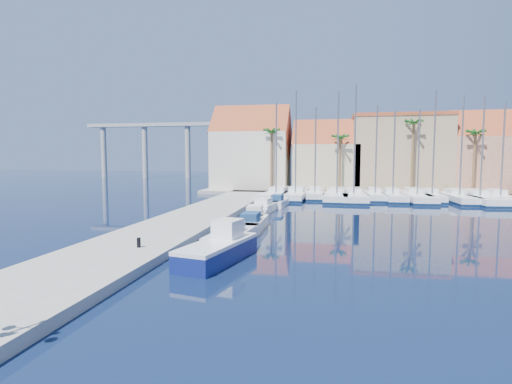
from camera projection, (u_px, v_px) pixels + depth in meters
ground at (266, 283)px, 17.88m from camera, size 260.00×260.00×0.00m
quay_west at (184, 223)px, 32.73m from camera, size 6.00×77.00×0.50m
shore_north at (377, 191)px, 63.00m from camera, size 54.00×16.00×0.50m
bollard at (139, 243)px, 22.67m from camera, size 0.22×0.22×0.56m
fishing_boat at (219, 248)px, 21.63m from camera, size 3.27×6.34×2.12m
motorboat_west_0 at (233, 235)px, 26.31m from camera, size 2.61×6.51×1.40m
motorboat_west_1 at (252, 223)px, 30.92m from camera, size 1.84×5.60×1.40m
motorboat_west_2 at (255, 215)px, 35.34m from camera, size 2.22×5.75×1.40m
motorboat_west_3 at (265, 206)px, 41.61m from camera, size 2.57×6.28×1.40m
motorboat_west_4 at (278, 202)px, 45.14m from camera, size 1.94×5.27×1.40m
sailboat_0 at (277, 195)px, 53.08m from camera, size 3.96×11.62×12.66m
sailboat_1 at (296, 195)px, 53.40m from camera, size 3.26×10.78×14.16m
sailboat_2 at (315, 194)px, 53.79m from camera, size 2.42×8.31×12.14m
sailboat_3 at (337, 196)px, 51.78m from camera, size 3.50×11.31×13.80m
sailboat_4 at (353, 196)px, 51.28m from camera, size 3.14×11.33×14.55m
sailboat_5 at (374, 195)px, 52.20m from camera, size 2.53×8.65×12.14m
sailboat_6 at (392, 196)px, 51.21m from camera, size 2.82×9.28×11.33m
sailboat_7 at (416, 197)px, 50.78m from camera, size 3.18×11.27×11.60m
sailboat_8 at (431, 196)px, 50.66m from camera, size 2.51×8.40×13.80m
sailboat_9 at (458, 197)px, 49.60m from camera, size 3.15×10.52×13.00m
sailboat_10 at (477, 198)px, 48.60m from camera, size 3.79×11.59×12.69m
sailboat_11 at (498, 198)px, 49.03m from camera, size 2.73×9.40×12.15m
building_0 at (252, 151)px, 65.16m from camera, size 12.30×9.00×13.50m
building_1 at (326, 159)px, 63.05m from camera, size 10.30×8.00×11.00m
building_2 at (398, 153)px, 61.91m from camera, size 14.20×10.20×11.50m
building_3 at (485, 155)px, 58.76m from camera, size 10.30×8.00×12.00m
palm_0 at (272, 134)px, 59.30m from camera, size 2.60×2.60×10.15m
palm_1 at (340, 139)px, 57.54m from camera, size 2.60×2.60×9.15m
palm_2 at (414, 125)px, 55.52m from camera, size 2.60×2.60×11.15m
palm_3 at (475, 135)px, 54.17m from camera, size 2.60×2.60×9.65m
viaduct at (169, 139)px, 104.45m from camera, size 48.00×2.20×14.45m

